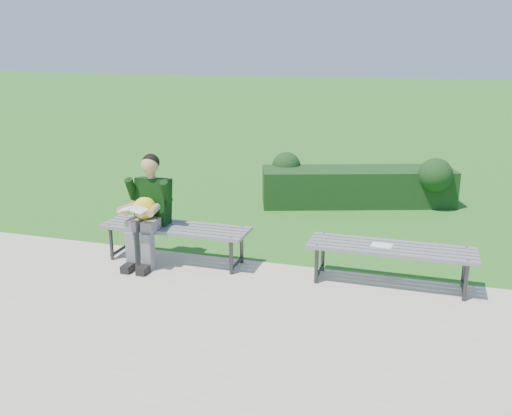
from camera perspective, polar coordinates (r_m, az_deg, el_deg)
ground at (r=6.96m, az=2.31°, el=-5.73°), size 80.00×80.00×0.00m
walkway at (r=5.44m, az=-2.55°, el=-12.21°), size 30.00×3.50×0.02m
hedge at (r=9.62m, az=10.30°, el=2.36°), size 3.23×1.74×0.84m
bench_left at (r=6.96m, az=-8.06°, el=-2.24°), size 1.80×0.50×0.46m
bench_right at (r=6.39m, az=13.34°, el=-4.22°), size 1.80×0.50×0.46m
seated_boy at (r=6.92m, az=-10.75°, el=0.12°), size 0.56×0.76×1.31m
paper_sheet at (r=6.38m, az=12.48°, el=-3.65°), size 0.23×0.18×0.01m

